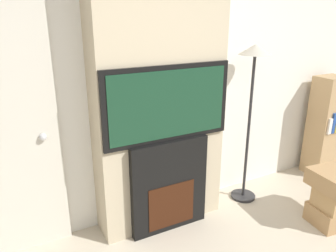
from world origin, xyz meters
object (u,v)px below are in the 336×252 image
at_px(floor_lamp, 253,81).
at_px(bookshelf, 325,126).
at_px(fireplace, 168,185).
at_px(television, 168,104).
at_px(box_stack, 336,195).

bearing_deg(floor_lamp, bookshelf, 1.70).
xyz_separation_m(fireplace, television, (0.00, -0.00, 0.78)).
distance_m(box_stack, bookshelf, 1.19).
bearing_deg(television, box_stack, -25.88).
bearing_deg(floor_lamp, box_stack, -59.53).
bearing_deg(television, floor_lamp, 4.36).
relative_size(fireplace, floor_lamp, 0.53).
xyz_separation_m(floor_lamp, box_stack, (0.46, -0.78, -1.01)).
bearing_deg(bookshelf, box_stack, -135.04).
relative_size(television, box_stack, 2.15).
bearing_deg(television, fireplace, 90.00).
bearing_deg(fireplace, television, -90.00).
xyz_separation_m(fireplace, bookshelf, (2.26, 0.11, 0.18)).
relative_size(television, bookshelf, 0.95).
relative_size(fireplace, television, 0.76).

